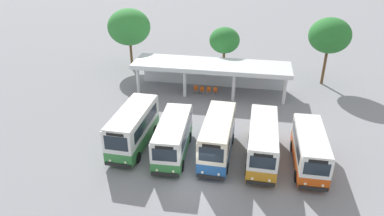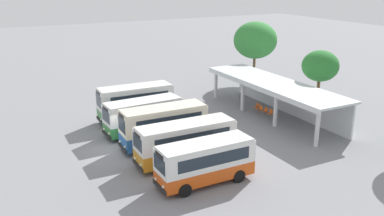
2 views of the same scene
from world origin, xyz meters
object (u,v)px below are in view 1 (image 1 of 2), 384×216
city_bus_second_in_row (173,137)px  waiting_chair_end_by_column (196,89)px  city_bus_middle_cream (218,137)px  city_bus_fifth_blue (310,149)px  city_bus_fourth_amber (263,141)px  waiting_chair_middle_seat (209,90)px  city_bus_nearest_orange (133,127)px  waiting_chair_second_from_end (202,90)px  waiting_chair_fourth_seat (215,90)px

city_bus_second_in_row → waiting_chair_end_by_column: size_ratio=8.07×
city_bus_middle_cream → city_bus_fifth_blue: size_ratio=1.05×
city_bus_fourth_amber → city_bus_fifth_blue: city_bus_fourth_amber is taller
waiting_chair_middle_seat → city_bus_nearest_orange: bearing=-111.5°
waiting_chair_end_by_column → waiting_chair_second_from_end: bearing=-10.3°
city_bus_second_in_row → waiting_chair_middle_seat: city_bus_second_in_row is taller
city_bus_second_in_row → city_bus_fourth_amber: (7.03, 0.59, 0.02)m
waiting_chair_middle_seat → city_bus_middle_cream: bearing=-78.8°
city_bus_second_in_row → waiting_chair_second_from_end: (0.39, 12.32, -1.16)m
waiting_chair_second_from_end → waiting_chair_middle_seat: bearing=4.1°
city_bus_middle_cream → waiting_chair_end_by_column: size_ratio=8.25×
city_bus_fourth_amber → city_bus_fifth_blue: 3.53m
city_bus_nearest_orange → waiting_chair_fourth_seat: (5.39, 11.84, -1.34)m
city_bus_second_in_row → waiting_chair_second_from_end: size_ratio=8.07×
city_bus_fifth_blue → waiting_chair_end_by_column: bearing=131.8°
city_bus_fourth_amber → waiting_chair_fourth_seat: size_ratio=8.85×
city_bus_nearest_orange → city_bus_fourth_amber: (10.54, 0.01, -0.15)m
waiting_chair_second_from_end → city_bus_fifth_blue: bearing=-49.9°
waiting_chair_end_by_column → waiting_chair_middle_seat: same height
city_bus_fourth_amber → city_bus_fifth_blue: size_ratio=1.13×
waiting_chair_end_by_column → waiting_chair_second_from_end: same height
waiting_chair_middle_seat → waiting_chair_end_by_column: bearing=176.9°
city_bus_middle_cream → city_bus_fifth_blue: 7.03m
city_bus_middle_cream → city_bus_fourth_amber: 3.52m
city_bus_middle_cream → waiting_chair_end_by_column: bearing=107.7°
city_bus_fourth_amber → waiting_chair_end_by_column: bearing=121.9°
city_bus_fourth_amber → waiting_chair_fourth_seat: (-5.15, 11.83, -1.18)m
city_bus_second_in_row → waiting_chair_second_from_end: city_bus_second_in_row is taller
city_bus_second_in_row → city_bus_fifth_blue: (10.54, 0.26, -0.05)m
waiting_chair_fourth_seat → city_bus_nearest_orange: bearing=-114.5°
city_bus_middle_cream → city_bus_second_in_row: bearing=-173.7°
city_bus_middle_cream → city_bus_fourth_amber: (3.51, 0.20, -0.13)m
city_bus_fifth_blue → waiting_chair_middle_seat: 15.38m
city_bus_nearest_orange → waiting_chair_middle_seat: bearing=68.5°
waiting_chair_fourth_seat → waiting_chair_end_by_column: bearing=179.2°
city_bus_fifth_blue → waiting_chair_second_from_end: 15.80m
city_bus_nearest_orange → city_bus_middle_cream: 7.03m
city_bus_middle_cream → city_bus_fourth_amber: size_ratio=0.93×
city_bus_nearest_orange → city_bus_fifth_blue: size_ratio=1.06×
city_bus_fifth_blue → waiting_chair_second_from_end: bearing=130.1°
city_bus_fourth_amber → city_bus_fifth_blue: bearing=-5.4°
city_bus_nearest_orange → waiting_chair_middle_seat: 12.75m
city_bus_second_in_row → waiting_chair_middle_seat: 12.48m
waiting_chair_second_from_end → city_bus_fourth_amber: bearing=-60.5°
city_bus_middle_cream → waiting_chair_fourth_seat: 12.22m
waiting_chair_middle_seat → waiting_chair_fourth_seat: bearing=3.8°
city_bus_middle_cream → city_bus_fifth_blue: (7.03, -0.13, -0.21)m
waiting_chair_middle_seat → city_bus_fourth_amber: bearing=-63.4°
waiting_chair_end_by_column → waiting_chair_fourth_seat: same height
city_bus_nearest_orange → waiting_chair_end_by_column: size_ratio=8.29×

